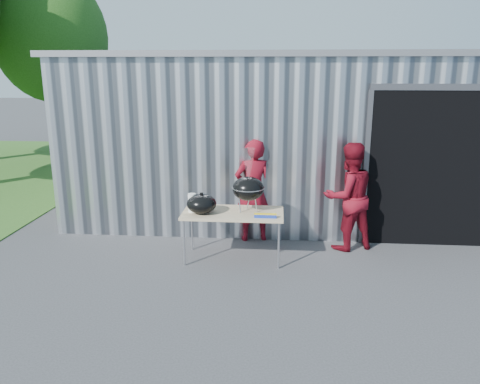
# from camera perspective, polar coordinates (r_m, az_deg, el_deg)

# --- Properties ---
(ground) EXTENTS (80.00, 80.00, 0.00)m
(ground) POSITION_cam_1_polar(r_m,az_deg,el_deg) (6.49, -1.47, -10.93)
(ground) COLOR #39393B
(building) EXTENTS (8.20, 6.20, 3.10)m
(building) POSITION_cam_1_polar(r_m,az_deg,el_deg) (10.49, 6.19, 7.70)
(building) COLOR silver
(building) RESTS_ON ground
(tree_far) EXTENTS (3.47, 3.47, 5.76)m
(tree_far) POSITION_cam_1_polar(r_m,az_deg,el_deg) (16.47, -22.04, 16.98)
(tree_far) COLOR #442D19
(tree_far) RESTS_ON ground
(folding_table) EXTENTS (1.50, 0.75, 0.75)m
(folding_table) POSITION_cam_1_polar(r_m,az_deg,el_deg) (7.00, -0.86, -2.74)
(folding_table) COLOR tan
(folding_table) RESTS_ON ground
(kettle_grill) EXTENTS (0.48, 0.48, 0.95)m
(kettle_grill) POSITION_cam_1_polar(r_m,az_deg,el_deg) (6.92, 1.01, 0.96)
(kettle_grill) COLOR black
(kettle_grill) RESTS_ON folding_table
(grill_lid) EXTENTS (0.44, 0.44, 0.32)m
(grill_lid) POSITION_cam_1_polar(r_m,az_deg,el_deg) (6.91, -4.70, -1.44)
(grill_lid) COLOR black
(grill_lid) RESTS_ON folding_table
(paper_towels) EXTENTS (0.12, 0.12, 0.28)m
(paper_towels) POSITION_cam_1_polar(r_m,az_deg,el_deg) (6.98, -5.86, -1.32)
(paper_towels) COLOR white
(paper_towels) RESTS_ON folding_table
(white_tub) EXTENTS (0.20, 0.15, 0.10)m
(white_tub) POSITION_cam_1_polar(r_m,az_deg,el_deg) (7.22, -5.07, -1.51)
(white_tub) COLOR white
(white_tub) RESTS_ON folding_table
(foil_box) EXTENTS (0.32, 0.05, 0.06)m
(foil_box) POSITION_cam_1_polar(r_m,az_deg,el_deg) (6.71, 3.11, -2.90)
(foil_box) COLOR #1832A1
(foil_box) RESTS_ON folding_table
(person_cook) EXTENTS (0.71, 0.56, 1.72)m
(person_cook) POSITION_cam_1_polar(r_m,az_deg,el_deg) (7.76, 1.65, 0.18)
(person_cook) COLOR maroon
(person_cook) RESTS_ON ground
(person_bystander) EXTENTS (1.02, 0.92, 1.72)m
(person_bystander) POSITION_cam_1_polar(r_m,az_deg,el_deg) (7.59, 13.09, -0.54)
(person_bystander) COLOR maroon
(person_bystander) RESTS_ON ground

